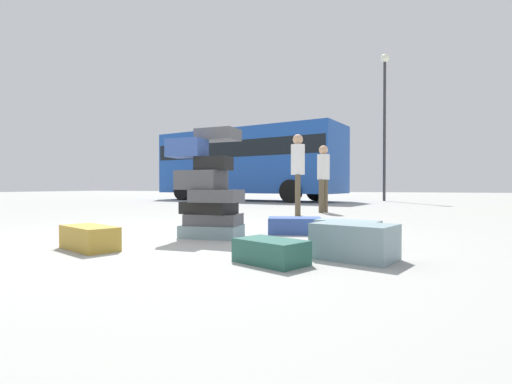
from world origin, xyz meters
TOP-DOWN VIEW (x-y plane):
  - ground_plane at (0.00, 0.00)m, footprint 80.00×80.00m
  - suitcase_tower at (0.27, 0.30)m, footprint 0.95×0.67m
  - suitcase_slate_left_side at (2.15, -0.51)m, footprint 0.77×0.62m
  - suitcase_slate_right_side at (1.99, 0.22)m, footprint 0.70×0.43m
  - suitcase_teal_behind_tower at (1.53, -0.95)m, footprint 0.68×0.55m
  - suitcase_tan_white_trunk at (-0.40, -0.96)m, footprint 0.77×0.55m
  - suitcase_navy_upright_blue at (1.17, 1.05)m, footprint 0.80×0.60m
  - person_bearded_onlooker at (0.70, 5.30)m, footprint 0.30×0.33m
  - person_tourist_with_camera at (0.39, 4.07)m, footprint 0.30×0.33m
  - parked_bus at (-4.11, 12.00)m, footprint 8.96×4.02m
  - lamp_post at (1.70, 13.57)m, footprint 0.36×0.36m

SIDE VIEW (x-z plane):
  - ground_plane at x=0.00m, z-range 0.00..0.00m
  - suitcase_teal_behind_tower at x=1.53m, z-range 0.00..0.20m
  - suitcase_navy_upright_blue at x=1.17m, z-range 0.00..0.22m
  - suitcase_tan_white_trunk at x=-0.40m, z-range 0.00..0.24m
  - suitcase_slate_right_side at x=1.99m, z-range 0.00..0.28m
  - suitcase_slate_left_side at x=2.15m, z-range 0.00..0.31m
  - suitcase_tower at x=0.27m, z-range -0.12..1.26m
  - person_bearded_onlooker at x=0.70m, z-range 0.16..1.79m
  - person_tourist_with_camera at x=0.39m, z-range 0.18..1.94m
  - parked_bus at x=-4.11m, z-range 0.26..3.41m
  - lamp_post at x=1.70m, z-range 0.95..7.34m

